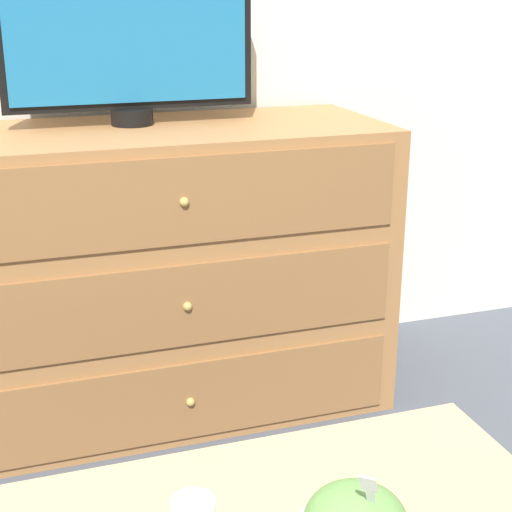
% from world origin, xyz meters
% --- Properties ---
extents(ground_plane, '(12.00, 12.00, 0.00)m').
position_xyz_m(ground_plane, '(0.00, 0.00, 0.00)').
color(ground_plane, '#474C56').
extents(dresser, '(1.24, 0.55, 0.83)m').
position_xyz_m(dresser, '(0.08, -0.30, 0.42)').
color(dresser, '#9E6B3D').
rests_on(dresser, ground_plane).
extents(tv, '(0.68, 0.12, 0.47)m').
position_xyz_m(tv, '(0.02, -0.22, 1.08)').
color(tv, black).
rests_on(tv, dresser).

